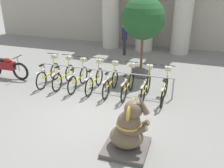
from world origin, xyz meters
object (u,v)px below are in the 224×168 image
object	(u,v)px
motorcycle	(7,67)
person_pedestrian	(125,36)
bicycle_4	(111,82)
bicycle_0	(49,74)
bicycle_1	(64,75)
bicycle_5	(128,84)
bicycle_6	(146,87)
bicycle_7	(165,89)
bicycle_3	(95,79)
elephant_statue	(128,131)
bicycle_2	(78,78)
potted_tree	(143,21)

from	to	relation	value
motorcycle	person_pedestrian	distance (m)	5.79
bicycle_4	bicycle_0	bearing A→B (deg)	179.45
bicycle_1	motorcycle	distance (m)	2.51
bicycle_1	motorcycle	bearing A→B (deg)	-178.98
bicycle_5	person_pedestrian	xyz separation A→B (m)	(-1.40, 4.54, 0.55)
bicycle_6	bicycle_7	bearing A→B (deg)	1.73
person_pedestrian	bicycle_5	bearing A→B (deg)	-72.83
bicycle_0	bicycle_6	distance (m)	3.69
bicycle_0	bicycle_3	distance (m)	1.85
bicycle_0	elephant_statue	world-z (taller)	elephant_statue
bicycle_3	person_pedestrian	distance (m)	4.54
bicycle_6	bicycle_5	bearing A→B (deg)	-179.83
bicycle_7	elephant_statue	xyz separation A→B (m)	(-0.47, -2.86, 0.12)
bicycle_0	bicycle_1	size ratio (longest dim) A/B	1.00
bicycle_2	bicycle_7	world-z (taller)	same
bicycle_2	bicycle_4	xyz separation A→B (m)	(1.23, 0.00, 0.00)
bicycle_5	bicycle_6	bearing A→B (deg)	0.17
bicycle_5	potted_tree	size ratio (longest dim) A/B	0.52
bicycle_6	potted_tree	bearing A→B (deg)	106.90
bicycle_1	bicycle_5	size ratio (longest dim) A/B	1.00
bicycle_2	potted_tree	size ratio (longest dim) A/B	0.52
bicycle_7	bicycle_6	bearing A→B (deg)	-178.27
bicycle_3	bicycle_5	distance (m)	1.23
bicycle_3	potted_tree	size ratio (longest dim) A/B	0.52
bicycle_5	bicycle_7	bearing A→B (deg)	0.95
potted_tree	elephant_statue	bearing A→B (deg)	-81.25
bicycle_5	potted_tree	world-z (taller)	potted_tree
potted_tree	bicycle_7	bearing A→B (deg)	-57.94
elephant_statue	bicycle_2	bearing A→B (deg)	132.61
motorcycle	potted_tree	world-z (taller)	potted_tree
bicycle_4	potted_tree	size ratio (longest dim) A/B	0.52
bicycle_4	motorcycle	world-z (taller)	bicycle_4
bicycle_7	bicycle_2	bearing A→B (deg)	-179.57
bicycle_1	elephant_statue	bearing A→B (deg)	-41.87
elephant_statue	bicycle_0	bearing A→B (deg)	143.29
person_pedestrian	potted_tree	size ratio (longest dim) A/B	0.51
bicycle_5	elephant_statue	bearing A→B (deg)	-74.98
bicycle_2	potted_tree	bearing A→B (deg)	46.17
person_pedestrian	bicycle_7	bearing A→B (deg)	-59.78
bicycle_7	bicycle_4	bearing A→B (deg)	-179.40
bicycle_3	person_pedestrian	size ratio (longest dim) A/B	1.01
bicycle_1	person_pedestrian	distance (m)	4.64
bicycle_2	bicycle_5	bearing A→B (deg)	0.08
elephant_statue	person_pedestrian	world-z (taller)	person_pedestrian
bicycle_2	elephant_statue	xyz separation A→B (m)	(2.61, -2.83, 0.12)
bicycle_0	bicycle_4	bearing A→B (deg)	-0.55
bicycle_5	bicycle_7	world-z (taller)	same
bicycle_7	person_pedestrian	world-z (taller)	person_pedestrian
bicycle_4	bicycle_5	world-z (taller)	same
bicycle_5	bicycle_0	bearing A→B (deg)	179.53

